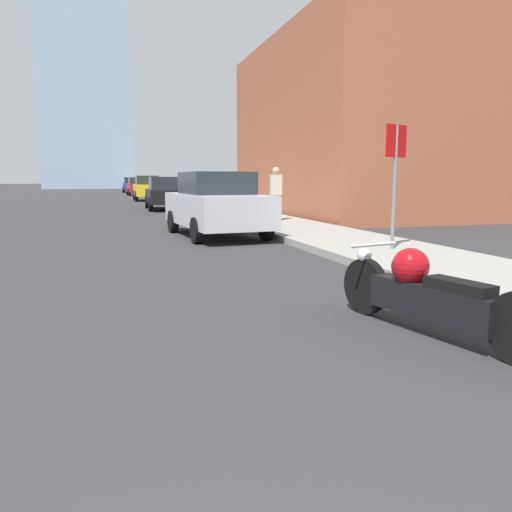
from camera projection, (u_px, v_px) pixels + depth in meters
name	position (u px, v px, depth m)	size (l,w,h in m)	color
sidewalk	(173.00, 197.00, 40.12)	(2.53, 240.00, 0.15)	gray
brick_storefront	(395.00, 130.00, 21.69)	(11.05, 12.14, 7.21)	#9E563D
distant_tower	(82.00, 16.00, 82.38)	(14.09, 14.09, 56.44)	#8CA5BC
motorcycle	(427.00, 294.00, 4.73)	(0.80, 2.41, 0.81)	black
parked_car_silver	(216.00, 204.00, 12.95)	(2.18, 4.41, 1.66)	#BCBCC1
parked_car_black	(165.00, 193.00, 24.64)	(1.86, 4.63, 1.60)	black
parked_car_yellow	(147.00, 188.00, 35.05)	(1.85, 4.23, 1.74)	gold
parked_car_red	(137.00, 186.00, 47.17)	(1.97, 3.86, 1.67)	red
parked_car_blue	(131.00, 185.00, 56.99)	(1.94, 3.84, 1.74)	#1E3899
stop_sign	(395.00, 165.00, 9.37)	(0.57, 0.26, 2.33)	slate
pedestrian	(276.00, 193.00, 16.19)	(0.36, 0.24, 1.72)	brown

